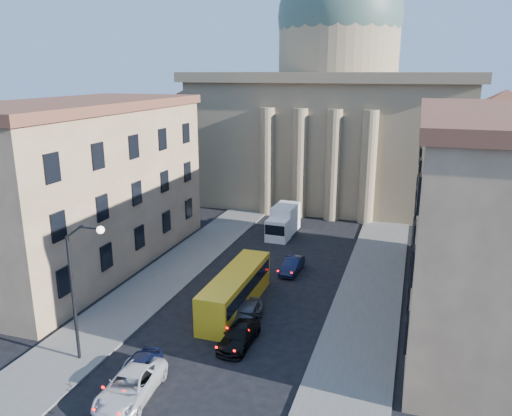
{
  "coord_description": "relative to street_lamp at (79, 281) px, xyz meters",
  "views": [
    {
      "loc": [
        11.13,
        -14.38,
        17.09
      ],
      "look_at": [
        0.24,
        19.22,
        7.39
      ],
      "focal_mm": 35.0,
      "sensor_mm": 36.0,
      "label": 1
    }
  ],
  "objects": [
    {
      "name": "building_right",
      "position": [
        23.97,
        14.0,
        2.14
      ],
      "size": [
        11.6,
        26.6,
        14.7
      ],
      "color": "tan",
      "rests_on": "ground"
    },
    {
      "name": "box_truck",
      "position": [
        5.11,
        27.16,
        -3.79
      ],
      "size": [
        2.47,
        5.83,
        3.16
      ],
      "rotation": [
        0.0,
        0.0,
        -0.04
      ],
      "color": "silver",
      "rests_on": "ground"
    },
    {
      "name": "car_right_mid",
      "position": [
        8.17,
        4.74,
        -4.64
      ],
      "size": [
        1.97,
        4.5,
        1.29
      ],
      "primitive_type": "imported",
      "rotation": [
        0.0,
        0.0,
        -0.04
      ],
      "color": "black",
      "rests_on": "ground"
    },
    {
      "name": "car_left_mid",
      "position": [
        4.46,
        -2.25,
        -4.56
      ],
      "size": [
        2.89,
        5.46,
        1.46
      ],
      "primitive_type": "imported",
      "rotation": [
        0.0,
        0.0,
        0.09
      ],
      "color": "silver",
      "rests_on": "ground"
    },
    {
      "name": "church",
      "position": [
        6.97,
        47.47,
        6.59
      ],
      "size": [
        68.02,
        28.76,
        36.6
      ],
      "color": "#887453",
      "rests_on": "ground"
    },
    {
      "name": "sidewalk_left",
      "position": [
        -1.53,
        10.0,
        -5.21
      ],
      "size": [
        5.0,
        60.0,
        0.15
      ],
      "primitive_type": "cube",
      "color": "#585651",
      "rests_on": "ground"
    },
    {
      "name": "city_bus",
      "position": [
        6.17,
        9.53,
        -3.78
      ],
      "size": [
        2.36,
        9.96,
        2.8
      ],
      "rotation": [
        0.0,
        0.0,
        -0.01
      ],
      "color": "gold",
      "rests_on": "ground"
    },
    {
      "name": "car_right_distant",
      "position": [
        8.52,
        17.46,
        -4.64
      ],
      "size": [
        1.51,
        3.98,
        1.3
      ],
      "primitive_type": "imported",
      "rotation": [
        0.0,
        0.0,
        -0.03
      ],
      "color": "black",
      "rests_on": "ground"
    },
    {
      "name": "building_left",
      "position": [
        -10.03,
        14.0,
        2.14
      ],
      "size": [
        11.6,
        26.6,
        14.7
      ],
      "color": "tan",
      "rests_on": "ground"
    },
    {
      "name": "street_lamp",
      "position": [
        0.0,
        0.0,
        0.0
      ],
      "size": [
        2.62,
        0.44,
        8.83
      ],
      "color": "black",
      "rests_on": "ground"
    },
    {
      "name": "car_right_far",
      "position": [
        7.77,
        7.35,
        -4.53
      ],
      "size": [
        2.28,
        4.62,
        1.51
      ],
      "primitive_type": "imported",
      "rotation": [
        0.0,
        0.0,
        0.11
      ],
      "color": "#4B4B50",
      "rests_on": "ground"
    },
    {
      "name": "car_left_near",
      "position": [
        3.91,
        -0.7,
        -4.6
      ],
      "size": [
        1.7,
        4.05,
        1.37
      ],
      "primitive_type": "imported",
      "rotation": [
        0.0,
        0.0,
        0.02
      ],
      "color": "black",
      "rests_on": "ground"
    },
    {
      "name": "sidewalk_right",
      "position": [
        15.47,
        10.0,
        -5.21
      ],
      "size": [
        5.0,
        60.0,
        0.15
      ],
      "primitive_type": "cube",
      "color": "#585651",
      "rests_on": "ground"
    }
  ]
}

